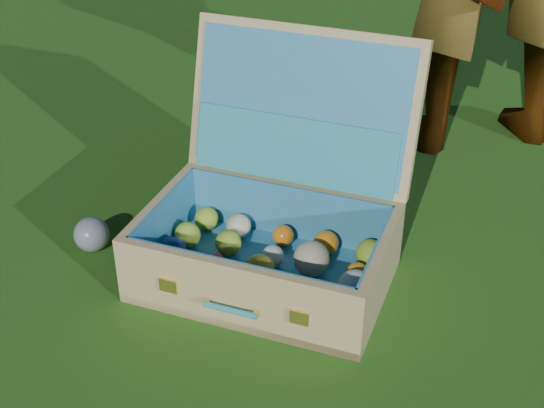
# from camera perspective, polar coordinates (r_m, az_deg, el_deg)

# --- Properties ---
(ground) EXTENTS (60.00, 60.00, 0.00)m
(ground) POSITION_cam_1_polar(r_m,az_deg,el_deg) (1.67, 6.25, -5.18)
(ground) COLOR #215114
(ground) RESTS_ON ground
(stray_ball) EXTENTS (0.08, 0.08, 0.08)m
(stray_ball) POSITION_cam_1_polar(r_m,az_deg,el_deg) (1.76, -13.43, -2.23)
(stray_ball) COLOR teal
(stray_ball) RESTS_ON ground
(suitcase) EXTENTS (0.57, 0.54, 0.48)m
(suitcase) POSITION_cam_1_polar(r_m,az_deg,el_deg) (1.61, 0.56, -0.53)
(suitcase) COLOR tan
(suitcase) RESTS_ON ground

